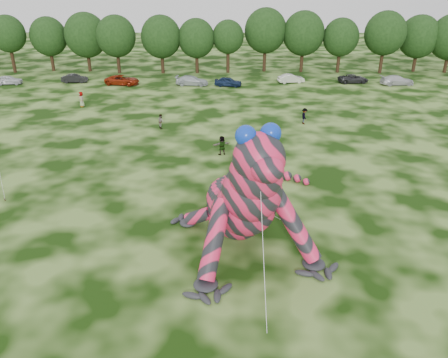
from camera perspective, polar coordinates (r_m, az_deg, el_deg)
ground at (r=23.83m, az=-2.39°, el=-13.17°), size 240.00×240.00×0.00m
inflatable_gecko at (r=26.32m, az=1.16°, el=1.13°), size 18.19×19.88×8.23m
tree_3 at (r=84.94m, az=-26.18°, el=15.53°), size 5.81×5.23×9.44m
tree_4 at (r=84.03m, az=-21.82°, el=16.05°), size 6.22×5.60×9.06m
tree_5 at (r=81.56m, az=-17.51°, el=16.69°), size 7.16×6.44×9.80m
tree_6 at (r=78.41m, az=-13.83°, el=16.70°), size 6.52×5.86×9.49m
tree_7 at (r=77.08m, az=-8.17°, el=17.00°), size 6.68×6.01×9.48m
tree_8 at (r=76.66m, az=-3.61°, el=16.95°), size 6.14×5.53×8.94m
tree_9 at (r=76.85m, az=0.52°, el=16.91°), size 5.27×4.74×8.68m
tree_10 at (r=78.21m, az=5.40°, el=17.62°), size 7.09×6.38×10.50m
tree_11 at (r=78.62m, az=10.28°, el=17.23°), size 7.01×6.31×10.07m
tree_12 at (r=79.49m, az=14.92°, el=16.50°), size 5.99×5.39×8.97m
tree_13 at (r=80.83m, az=20.17°, el=16.40°), size 6.83×6.15×10.13m
tree_14 at (r=84.58m, az=23.99°, el=15.87°), size 6.82×6.14×9.40m
car_0 at (r=75.72m, az=-26.32°, el=11.52°), size 4.14×2.10×1.35m
car_1 at (r=73.25m, az=-18.91°, el=12.33°), size 4.01×1.61×1.30m
car_2 at (r=69.67m, az=-13.14°, el=12.47°), size 5.50×3.27×1.43m
car_3 at (r=67.78m, az=-4.22°, el=12.70°), size 5.00×2.32×1.41m
car_4 at (r=66.94m, az=0.55°, el=12.60°), size 4.26×2.24×1.38m
car_5 at (r=70.03m, az=8.74°, el=12.84°), size 4.26×2.13×1.34m
car_6 at (r=72.14m, az=16.54°, el=12.45°), size 4.87×2.73×1.29m
car_7 at (r=72.65m, az=21.68°, el=11.89°), size 5.16×2.48×1.45m
spectator_5 at (r=39.75m, az=-0.28°, el=4.42°), size 1.72×1.14×1.78m
spectator_4 at (r=58.41m, az=-18.12°, el=9.87°), size 0.98×1.10×1.88m
spectator_2 at (r=49.41m, az=10.45°, el=8.08°), size 0.77×1.21×1.78m
spectator_1 at (r=47.61m, az=-8.23°, el=7.47°), size 0.85×0.93×1.56m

